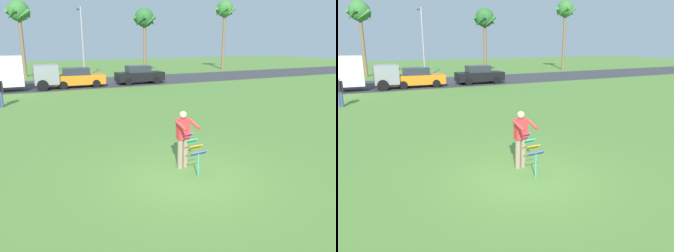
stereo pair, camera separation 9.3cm
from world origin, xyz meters
TOP-DOWN VIEW (x-y plane):
  - ground_plane at (0.00, 0.00)m, footprint 120.00×120.00m
  - road_strip at (0.00, 22.26)m, footprint 120.00×8.00m
  - person_kite_flyer at (0.21, 0.64)m, footprint 0.55×0.66m
  - kite_held at (0.23, 0.00)m, footprint 0.52×0.66m
  - parked_truck_grey_van at (-4.46, 19.86)m, footprint 6.74×2.22m
  - parked_car_orange at (0.87, 19.86)m, footprint 4.26×1.95m
  - parked_car_black at (6.27, 19.86)m, footprint 4.24×1.92m
  - palm_tree_right_near at (-2.57, 30.71)m, footprint 2.58×2.71m
  - palm_tree_centre_far at (10.21, 28.15)m, footprint 2.58×2.71m
  - palm_tree_far_left at (21.85, 29.14)m, footprint 2.58×2.71m
  - streetlight_pole at (2.95, 27.23)m, footprint 0.24×1.65m

SIDE VIEW (x-z plane):
  - ground_plane at x=0.00m, z-range 0.00..0.00m
  - road_strip at x=0.00m, z-range 0.00..0.01m
  - parked_car_orange at x=0.87m, z-range -0.03..1.57m
  - parked_car_black at x=6.27m, z-range -0.03..1.57m
  - kite_held at x=0.23m, z-range 0.21..1.37m
  - person_kite_flyer at x=0.21m, z-range 0.09..1.82m
  - parked_truck_grey_van at x=-4.46m, z-range 0.10..2.72m
  - streetlight_pole at x=2.95m, z-range 0.50..7.50m
  - palm_tree_centre_far at x=10.21m, z-range 2.33..9.64m
  - palm_tree_right_near at x=-2.57m, z-range 2.51..10.25m
  - palm_tree_far_left at x=21.85m, z-range 2.96..11.74m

